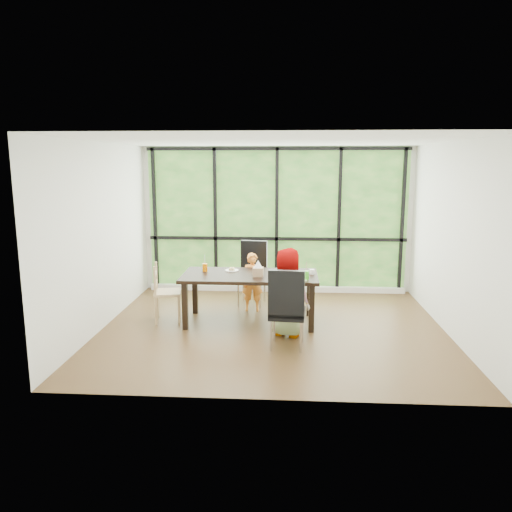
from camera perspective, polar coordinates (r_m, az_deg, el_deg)
name	(u,v)px	position (r m, az deg, el deg)	size (l,w,h in m)	color
ground	(273,328)	(7.40, 1.91, -8.27)	(5.00, 5.00, 0.00)	black
back_wall	(277,220)	(9.31, 2.40, 4.18)	(5.00, 5.00, 0.00)	silver
foliage_backdrop	(277,220)	(9.29, 2.40, 4.17)	(4.80, 0.02, 2.65)	#254B1D
window_mullions	(277,220)	(9.25, 2.39, 4.14)	(4.80, 0.06, 2.65)	black
window_sill	(276,288)	(9.45, 2.33, -3.74)	(4.80, 0.12, 0.10)	silver
dining_table	(250,298)	(7.56, -0.71, -4.88)	(2.03, 0.99, 0.75)	black
chair_window_leather	(252,274)	(8.47, -0.50, -2.03)	(0.46, 0.46, 1.08)	black
chair_interior_leather	(287,308)	(6.53, 3.62, -5.94)	(0.46, 0.46, 1.08)	black
chair_end_beech	(167,293)	(7.72, -10.14, -4.15)	(0.42, 0.40, 0.90)	tan
child_toddler	(253,282)	(8.11, -0.39, -3.02)	(0.35, 0.23, 0.96)	orange
child_older	(290,292)	(6.94, 3.89, -4.18)	(0.61, 0.40, 1.26)	slate
placemat	(289,278)	(7.24, 3.81, -2.52)	(0.51, 0.38, 0.01)	tan
plate_far	(232,270)	(7.72, -2.80, -1.66)	(0.21, 0.21, 0.01)	white
plate_near	(288,278)	(7.21, 3.70, -2.54)	(0.25, 0.25, 0.02)	white
orange_cup	(205,267)	(7.70, -5.89, -1.31)	(0.08, 0.08, 0.12)	orange
green_cup	(306,275)	(7.17, 5.79, -2.21)	(0.08, 0.08, 0.13)	green
white_mug	(312,272)	(7.50, 6.45, -1.83)	(0.08, 0.08, 0.08)	white
tissue_box	(258,272)	(7.33, 0.24, -1.83)	(0.15, 0.15, 0.13)	tan
crepe_rolls_far	(232,269)	(7.71, -2.80, -1.48)	(0.10, 0.12, 0.04)	tan
crepe_rolls_near	(288,276)	(7.21, 3.70, -2.34)	(0.15, 0.12, 0.04)	tan
straw_white	(205,261)	(7.68, -5.91, -0.57)	(0.01, 0.01, 0.20)	white
straw_pink	(306,268)	(7.14, 5.81, -1.40)	(0.01, 0.01, 0.20)	pink
tissue	(258,264)	(7.31, 0.24, -0.91)	(0.12, 0.12, 0.11)	white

